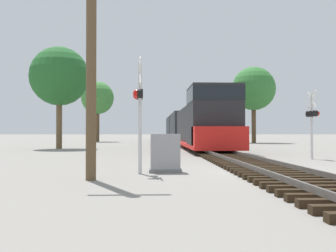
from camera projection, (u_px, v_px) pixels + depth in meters
ground_plane at (266, 172)px, 13.44m from camera, size 400.00×400.00×0.00m
rail_track_bed at (266, 168)px, 13.44m from camera, size 2.60×160.00×0.31m
freight_train at (187, 127)px, 44.31m from camera, size 3.12×46.21×4.26m
crossing_signal_near at (139, 103)px, 12.87m from camera, size 0.36×1.01×3.79m
crossing_signal_far at (312, 117)px, 19.69m from camera, size 0.38×1.01×3.45m
relay_cabinet at (165, 153)px, 13.35m from camera, size 1.09×0.70×1.31m
utility_pole at (91, 46)px, 11.21m from camera, size 1.80×0.29×7.41m
tree_far_right at (59, 77)px, 32.01m from camera, size 4.79×4.79×8.31m
tree_mid_background at (254, 89)px, 49.05m from camera, size 5.43×5.43×9.50m
tree_deep_background at (98, 98)px, 54.54m from camera, size 4.53×4.53×8.37m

